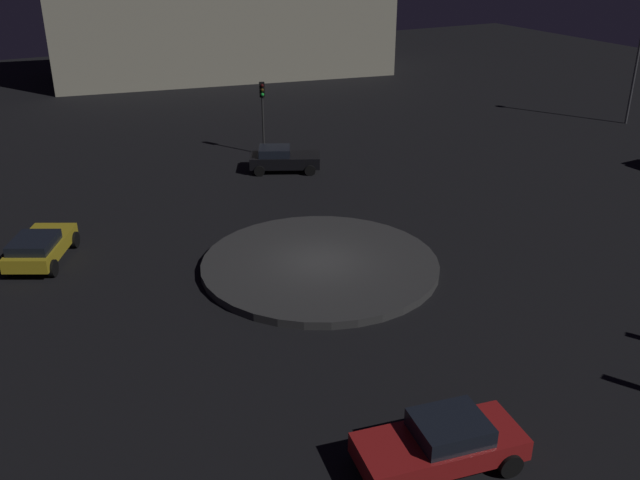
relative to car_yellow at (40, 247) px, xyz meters
name	(u,v)px	position (x,y,z in m)	size (l,w,h in m)	color
ground_plane	(320,268)	(-5.85, -10.24, -0.73)	(118.36, 118.36, 0.00)	black
roundabout_island	(320,264)	(-5.85, -10.24, -0.57)	(9.86, 9.86, 0.32)	#383838
car_yellow	(40,247)	(0.00, 0.00, 0.00)	(4.33, 3.46, 1.34)	gold
car_black	(283,159)	(6.37, -14.09, -0.01)	(3.33, 4.38, 1.42)	black
car_red	(442,443)	(-17.65, -7.75, 0.00)	(2.62, 4.65, 1.44)	red
traffic_light_east	(263,104)	(9.79, -14.36, 2.45)	(0.38, 0.35, 4.49)	#2D2D2D
store_building	(222,26)	(35.52, -21.13, 3.66)	(16.28, 31.98, 8.78)	#B7B299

